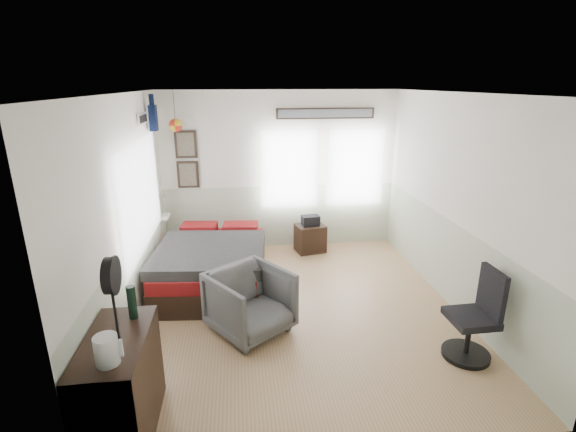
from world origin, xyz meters
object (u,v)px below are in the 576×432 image
dresser (121,387)px  task_chair (475,322)px  bed (213,264)px  armchair (250,302)px  nightstand (310,238)px

dresser → task_chair: (3.43, 0.61, -0.04)m
bed → dresser: (-0.61, -2.65, 0.14)m
bed → armchair: armchair is taller
dresser → armchair: dresser is taller
dresser → task_chair: bearing=10.0°
armchair → nightstand: 2.59m
dresser → task_chair: 3.48m
armchair → task_chair: bearing=-54.1°
armchair → dresser: bearing=-164.6°
nightstand → task_chair: size_ratio=0.47×
bed → task_chair: task_chair is taller
bed → dresser: size_ratio=2.14×
bed → armchair: 1.37m
nightstand → task_chair: task_chair is taller
dresser → task_chair: task_chair is taller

